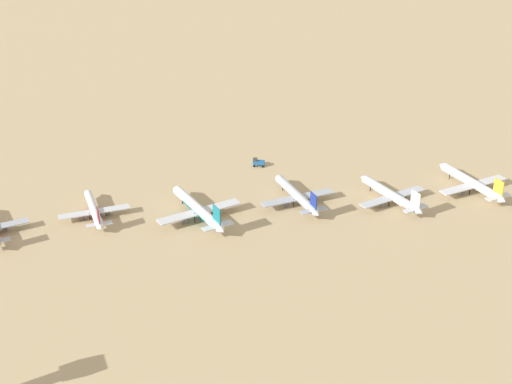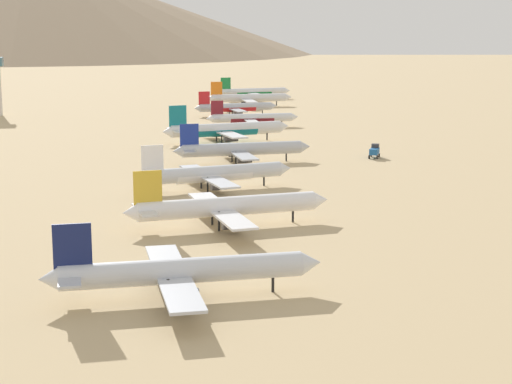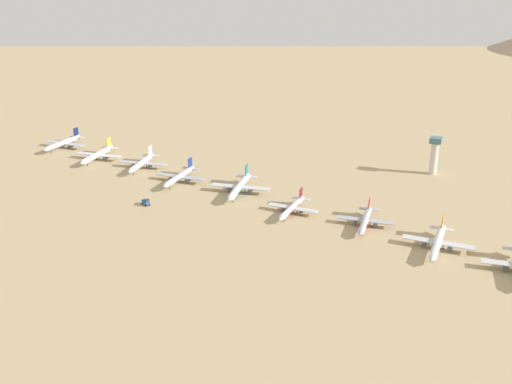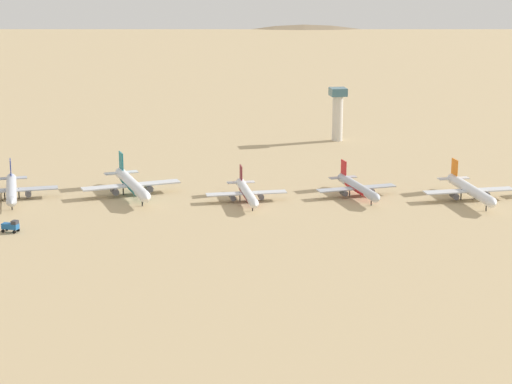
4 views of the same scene
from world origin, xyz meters
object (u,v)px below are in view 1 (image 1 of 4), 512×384
Objects in this scene: parked_jet_2 at (391,195)px; parked_jet_4 at (198,209)px; parked_jet_3 at (297,195)px; parked_jet_5 at (94,210)px; service_truck at (258,162)px; parked_jet_1 at (472,183)px.

parked_jet_2 is 0.90× the size of parked_jet_4.
parked_jet_4 is at bearing 87.15° from parked_jet_3.
parked_jet_3 reaches higher than parked_jet_2.
parked_jet_5 is at bearing 75.44° from parked_jet_2.
parked_jet_5 is at bearing 105.76° from service_truck.
parked_jet_1 is 1.18× the size of parked_jet_5.
parked_jet_1 is at bearing -93.92° from parked_jet_2.
parked_jet_1 is 159.22m from parked_jet_5.
parked_jet_2 is at bearing -143.48° from service_truck.
service_truck is at bearing 3.14° from parked_jet_3.
parked_jet_4 is (17.60, 116.77, 0.20)m from parked_jet_1.
service_truck is (22.23, -78.77, -1.29)m from parked_jet_5.
parked_jet_4 reaches higher than parked_jet_3.
parked_jet_2 is 1.12× the size of parked_jet_5.
parked_jet_1 is 0.94× the size of parked_jet_4.
parked_jet_1 is 7.24× the size of service_truck.
parked_jet_3 is 42.07m from parked_jet_4.
parked_jet_3 is (15.51, 74.76, -0.16)m from parked_jet_1.
parked_jet_3 is at bearing -102.34° from parked_jet_5.
service_truck is (52.86, 39.14, -1.70)m from parked_jet_2.
parked_jet_5 is at bearing 77.96° from parked_jet_1.
parked_jet_5 is (30.63, 117.91, -0.41)m from parked_jet_2.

